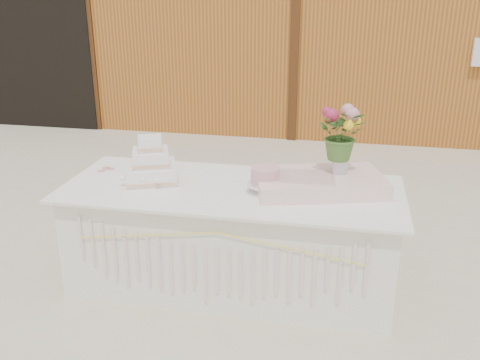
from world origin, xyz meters
name	(u,v)px	position (x,y,z in m)	size (l,w,h in m)	color
ground	(232,282)	(0.00, 0.00, 0.00)	(80.00, 80.00, 0.00)	beige
barn	(308,11)	(-0.01, 5.99, 1.68)	(12.60, 4.60, 3.30)	#A76423
cake_table	(232,237)	(0.00, 0.00, 0.39)	(2.40, 1.00, 0.77)	white
wedding_cake	(151,166)	(-0.61, 0.04, 0.88)	(0.47, 0.47, 0.33)	white
pink_cake_stand	(265,179)	(0.25, -0.04, 0.87)	(0.25, 0.25, 0.18)	silver
satin_runner	(319,183)	(0.61, 0.08, 0.83)	(0.88, 0.51, 0.11)	#FFD2CD
flower_vase	(340,163)	(0.74, 0.16, 0.95)	(0.11, 0.11, 0.15)	silver
bouquet	(343,128)	(0.74, 0.16, 1.21)	(0.32, 0.28, 0.36)	#3F6628
loose_flowers	(105,170)	(-1.03, 0.14, 0.78)	(0.12, 0.29, 0.02)	pink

